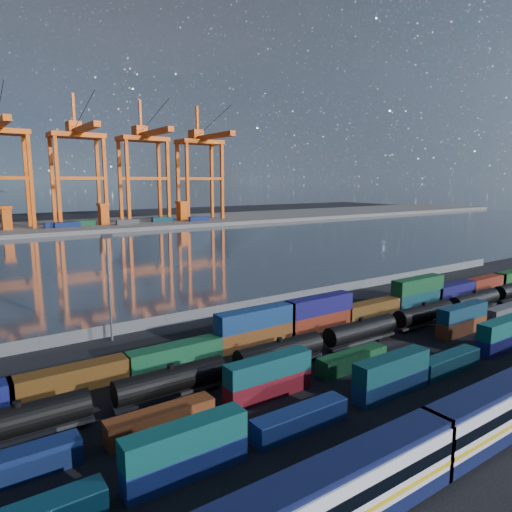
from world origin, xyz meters
TOP-DOWN VIEW (x-y plane):
  - ground at (0.00, 0.00)m, footprint 700.00×700.00m
  - harbor_water at (0.00, 105.00)m, footprint 700.00×700.00m
  - far_quay at (0.00, 210.00)m, footprint 700.00×70.00m
  - container_row_south at (-16.56, -10.58)m, footprint 138.76×2.21m
  - container_row_mid at (-1.87, -2.88)m, footprint 127.61×2.23m
  - container_row_north at (5.91, 11.66)m, footprint 128.65×2.68m
  - tanker_string at (-7.19, 2.90)m, footprint 121.94×2.89m
  - waterfront_fence at (-0.00, 28.00)m, footprint 160.12×0.12m
  - yard_light_mast at (-30.00, 26.00)m, footprint 1.60×0.40m
  - gantry_cranes at (-7.50, 203.18)m, footprint 201.32×50.53m
  - quay_containers at (-11.00, 195.46)m, footprint 172.58×10.99m
  - straddle_carriers at (-2.50, 200.00)m, footprint 140.00×7.00m

SIDE VIEW (x-z plane):
  - ground at x=0.00m, z-range 0.00..0.00m
  - harbor_water at x=0.00m, z-range 0.01..0.01m
  - far_quay at x=0.00m, z-range 0.00..2.00m
  - waterfront_fence at x=0.00m, z-range -0.10..2.10m
  - container_row_mid at x=-1.87m, z-range -0.76..3.99m
  - container_row_south at x=-16.56m, z-range -0.44..4.27m
  - tanker_string at x=-7.19m, z-range 0.01..4.14m
  - container_row_north at x=5.91m, z-range -0.77..4.94m
  - quay_containers at x=-11.00m, z-range 2.00..4.60m
  - straddle_carriers at x=-2.50m, z-range 2.27..13.37m
  - yard_light_mast at x=-30.00m, z-range 1.00..17.60m
  - gantry_cranes at x=-7.50m, z-range 7.73..76.15m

